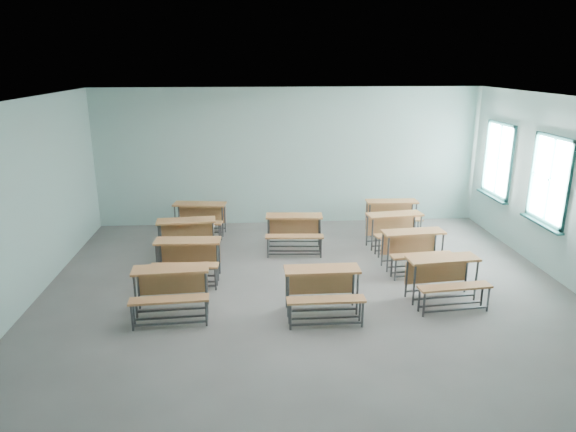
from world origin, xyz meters
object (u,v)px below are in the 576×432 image
desk_unit_r0c2 (445,274)px  desk_unit_r3c2 (392,212)px  desk_unit_r2c0 (186,233)px  desk_unit_r0c1 (323,285)px  desk_unit_r1c2 (415,245)px  desk_unit_r1c0 (187,254)px  desk_unit_r3c0 (199,215)px  desk_unit_r2c1 (294,228)px  desk_unit_r2c2 (396,226)px  desk_unit_r0c0 (171,285)px

desk_unit_r0c2 → desk_unit_r3c2: same height
desk_unit_r2c0 → desk_unit_r3c2: bearing=9.9°
desk_unit_r0c1 → desk_unit_r1c2: 2.56m
desk_unit_r0c1 → desk_unit_r2c0: (-2.36, 2.68, 0.00)m
desk_unit_r1c0 → desk_unit_r2c0: bearing=99.8°
desk_unit_r1c0 → desk_unit_r3c0: (-0.02, 2.45, 0.00)m
desk_unit_r2c1 → desk_unit_r2c2: (2.11, -0.05, 0.00)m
desk_unit_r2c0 → desk_unit_r2c1: same height
desk_unit_r1c2 → desk_unit_r2c0: 4.44m
desk_unit_r2c1 → desk_unit_r3c2: 2.51m
desk_unit_r2c1 → desk_unit_r1c2: bearing=-25.1°
desk_unit_r0c0 → desk_unit_r3c0: size_ratio=0.96×
desk_unit_r0c2 → desk_unit_r2c2: bearing=86.6°
desk_unit_r2c0 → desk_unit_r0c2: bearing=-32.9°
desk_unit_r0c0 → desk_unit_r2c2: bearing=28.4°
desk_unit_r0c1 → desk_unit_r3c0: 4.50m
desk_unit_r0c0 → desk_unit_r0c1: same height
desk_unit_r2c0 → desk_unit_r2c1: size_ratio=1.00×
desk_unit_r0c2 → desk_unit_r2c1: (-2.21, 2.55, 0.00)m
desk_unit_r2c1 → desk_unit_r2c2: 2.11m
desk_unit_r1c2 → desk_unit_r2c1: size_ratio=1.01×
desk_unit_r3c2 → desk_unit_r3c0: bearing=-179.9°
desk_unit_r2c2 → desk_unit_r3c2: bearing=71.5°
desk_unit_r3c2 → desk_unit_r0c1: bearing=-117.8°
desk_unit_r2c2 → desk_unit_r1c0: bearing=-169.3°
desk_unit_r2c0 → desk_unit_r3c2: size_ratio=1.03×
desk_unit_r2c1 → desk_unit_r2c2: size_ratio=0.97×
desk_unit_r1c0 → desk_unit_r2c1: (2.01, 1.38, 0.00)m
desk_unit_r2c2 → desk_unit_r3c0: 4.29m
desk_unit_r3c0 → desk_unit_r1c2: bearing=-20.8°
desk_unit_r1c0 → desk_unit_r1c2: same height
desk_unit_r0c0 → desk_unit_r2c2: (4.23, 2.62, 0.00)m
desk_unit_r0c2 → desk_unit_r1c0: (-4.22, 1.17, 0.00)m
desk_unit_r0c1 → desk_unit_r1c2: bearing=40.0°
desk_unit_r1c0 → desk_unit_r2c2: 4.34m
desk_unit_r2c0 → desk_unit_r0c0: bearing=-93.2°
desk_unit_r3c0 → desk_unit_r0c2: bearing=-32.8°
desk_unit_r0c1 → desk_unit_r2c0: same height
desk_unit_r1c0 → desk_unit_r3c2: 4.93m
desk_unit_r2c0 → desk_unit_r1c0: bearing=-87.0°
desk_unit_r0c0 → desk_unit_r0c2: same height
desk_unit_r0c1 → desk_unit_r1c2: same height
desk_unit_r2c2 → desk_unit_r0c2: bearing=-94.9°
desk_unit_r1c0 → desk_unit_r3c2: same height
desk_unit_r3c2 → desk_unit_r1c2: bearing=-93.1°
desk_unit_r0c0 → desk_unit_r2c0: bearing=87.8°
desk_unit_r0c1 → desk_unit_r2c0: bearing=131.2°
desk_unit_r1c0 → desk_unit_r3c0: bearing=92.9°
desk_unit_r2c2 → desk_unit_r3c2: same height
desk_unit_r0c2 → desk_unit_r2c2: (-0.09, 2.50, 0.00)m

